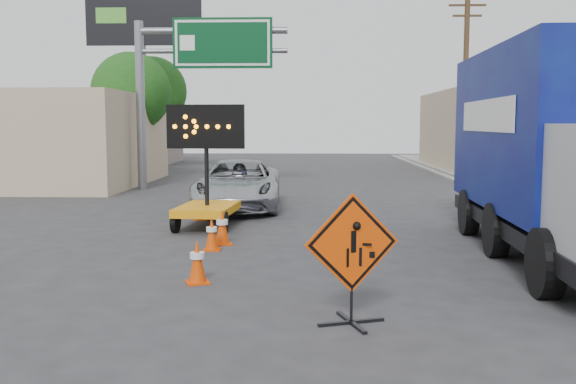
# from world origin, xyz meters

# --- Properties ---
(ground) EXTENTS (100.00, 100.00, 0.00)m
(ground) POSITION_xyz_m (0.00, 0.00, 0.00)
(ground) COLOR #2D2D30
(ground) RESTS_ON ground
(curb_right) EXTENTS (0.40, 60.00, 0.12)m
(curb_right) POSITION_xyz_m (7.20, 15.00, 0.06)
(curb_right) COLOR gray
(curb_right) RESTS_ON ground
(sidewalk_right) EXTENTS (4.00, 60.00, 0.15)m
(sidewalk_right) POSITION_xyz_m (9.50, 15.00, 0.07)
(sidewalk_right) COLOR gray
(sidewalk_right) RESTS_ON ground
(storefront_left_far) EXTENTS (12.00, 10.00, 4.40)m
(storefront_left_far) POSITION_xyz_m (-15.00, 34.00, 2.20)
(storefront_left_far) COLOR gray
(storefront_left_far) RESTS_ON ground
(building_right_far) EXTENTS (10.00, 14.00, 4.60)m
(building_right_far) POSITION_xyz_m (13.00, 30.00, 2.30)
(building_right_far) COLOR tan
(building_right_far) RESTS_ON ground
(highway_gantry) EXTENTS (6.18, 0.38, 6.90)m
(highway_gantry) POSITION_xyz_m (-4.43, 17.96, 5.07)
(highway_gantry) COLOR slate
(highway_gantry) RESTS_ON ground
(billboard) EXTENTS (6.10, 0.54, 9.85)m
(billboard) POSITION_xyz_m (-8.35, 25.87, 7.35)
(billboard) COLOR slate
(billboard) RESTS_ON ground
(utility_pole_far) EXTENTS (1.80, 0.26, 9.00)m
(utility_pole_far) POSITION_xyz_m (8.00, 24.00, 4.68)
(utility_pole_far) COLOR #4F3A22
(utility_pole_far) RESTS_ON ground
(tree_left_near) EXTENTS (3.71, 3.71, 6.03)m
(tree_left_near) POSITION_xyz_m (-8.00, 22.00, 4.16)
(tree_left_near) COLOR #4F3A22
(tree_left_near) RESTS_ON ground
(tree_left_far) EXTENTS (4.10, 4.10, 6.66)m
(tree_left_far) POSITION_xyz_m (-9.00, 30.00, 4.60)
(tree_left_far) COLOR #4F3A22
(tree_left_far) RESTS_ON ground
(construction_sign) EXTENTS (1.28, 0.92, 1.78)m
(construction_sign) POSITION_xyz_m (1.02, 0.36, 0.94)
(construction_sign) COLOR black
(construction_sign) RESTS_ON ground
(arrow_board) EXTENTS (2.01, 2.33, 3.17)m
(arrow_board) POSITION_xyz_m (-2.21, 8.20, 0.70)
(arrow_board) COLOR orange
(arrow_board) RESTS_ON ground
(pickup_truck) EXTENTS (2.78, 5.64, 1.54)m
(pickup_truck) POSITION_xyz_m (-1.84, 12.08, 0.77)
(pickup_truck) COLOR #B2B5B9
(pickup_truck) RESTS_ON ground
(box_truck) EXTENTS (3.11, 9.00, 4.24)m
(box_truck) POSITION_xyz_m (5.46, 4.76, 1.92)
(box_truck) COLOR black
(box_truck) RESTS_ON ground
(cone_a) EXTENTS (0.49, 0.49, 0.75)m
(cone_a) POSITION_xyz_m (-1.45, 2.49, 0.38)
(cone_a) COLOR #D53E04
(cone_a) RESTS_ON ground
(cone_b) EXTENTS (0.37, 0.37, 0.72)m
(cone_b) POSITION_xyz_m (-1.65, 5.32, 0.36)
(cone_b) COLOR #D53E04
(cone_b) RESTS_ON ground
(cone_c) EXTENTS (0.52, 0.52, 0.80)m
(cone_c) POSITION_xyz_m (-1.51, 5.98, 0.40)
(cone_c) COLOR #D53E04
(cone_c) RESTS_ON ground
(cone_d) EXTENTS (0.39, 0.39, 0.76)m
(cone_d) POSITION_xyz_m (-2.63, 9.66, 0.38)
(cone_d) COLOR #D53E04
(cone_d) RESTS_ON ground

